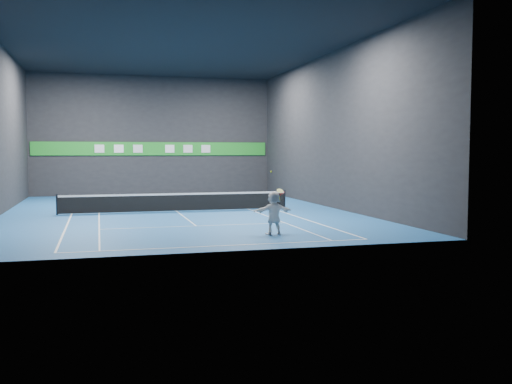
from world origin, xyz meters
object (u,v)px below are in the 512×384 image
object	(u,v)px
tennis_net	(177,202)
tennis_racket	(280,193)
tennis_ball	(271,172)
player	(274,213)

from	to	relation	value
tennis_net	tennis_racket	world-z (taller)	tennis_racket
tennis_ball	tennis_racket	bearing A→B (deg)	-13.24
player	tennis_racket	xyz separation A→B (m)	(0.28, 0.05, 0.77)
tennis_ball	tennis_net	size ratio (longest dim) A/B	0.01
player	tennis_net	size ratio (longest dim) A/B	0.14
tennis_ball	tennis_racket	xyz separation A→B (m)	(0.36, -0.08, -0.84)
tennis_ball	tennis_net	bearing A→B (deg)	104.33
tennis_net	player	bearing A→B (deg)	-75.45
tennis_net	tennis_racket	size ratio (longest dim) A/B	24.68
tennis_racket	tennis_ball	bearing A→B (deg)	166.76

